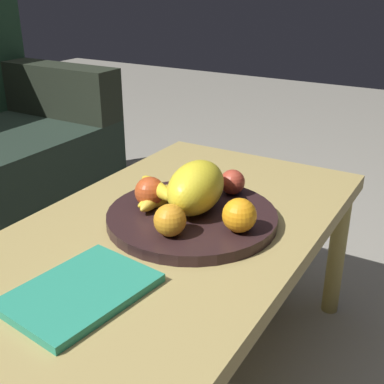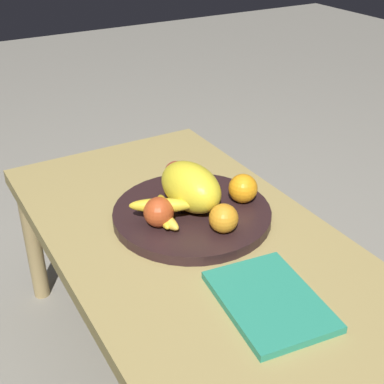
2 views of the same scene
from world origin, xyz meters
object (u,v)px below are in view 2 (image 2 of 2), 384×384
Objects in this scene: apple_left at (159,212)px; orange_front at (224,218)px; coffee_table at (190,249)px; melon_large_front at (191,187)px; banana_bunch at (161,211)px; magazine at (269,301)px; orange_left at (243,188)px; apple_front at (176,173)px; fruit_bowl at (192,214)px.

orange_front is at bearing -129.23° from apple_left.
melon_large_front is at bearing -31.84° from coffee_table.
banana_bunch is at bearing 100.36° from melon_large_front.
magazine is at bearing -169.90° from banana_bunch.
coffee_table is 0.30m from magazine.
orange_front is at bearing 127.69° from orange_left.
orange_front is at bearing -2.95° from magazine.
apple_left is 0.02m from banana_bunch.
orange_front is 0.93× the size of orange_left.
orange_left is 1.18× the size of apple_front.
orange_front is 0.15m from orange_left.
melon_large_front is 2.75× the size of orange_front.
apple_front is (0.14, -0.03, 0.04)m from fruit_bowl.
coffee_table is at bearing 37.66° from orange_front.
banana_bunch is (0.11, 0.10, -0.01)m from orange_front.
apple_front is at bearing -12.84° from fruit_bowl.
apple_front reaches higher than fruit_bowl.
banana_bunch is at bearing -42.93° from apple_left.
orange_left reaches higher than coffee_table.
orange_front is (-0.12, -0.02, 0.05)m from fruit_bowl.
apple_left reaches higher than apple_front.
apple_left reaches higher than magazine.
fruit_bowl reaches higher than magazine.
orange_left reaches higher than orange_front.
apple_front reaches higher than magazine.
apple_front is at bearing -39.06° from banana_bunch.
fruit_bowl is 5.47× the size of apple_left.
apple_front reaches higher than coffee_table.
orange_left is (-0.04, -0.13, -0.02)m from melon_large_front.
magazine is (-0.34, -0.06, -0.04)m from banana_bunch.
apple_front is at bearing -3.60° from orange_front.
coffee_table is 0.13m from apple_left.
fruit_bowl is 0.14m from orange_left.
orange_left is 0.45× the size of banana_bunch.
magazine is (-0.49, 0.06, -0.05)m from apple_front.
fruit_bowl is 0.13m from orange_front.
coffee_table is 4.37× the size of magazine.
fruit_bowl is at bearing 2.98° from magazine.
fruit_bowl is at bearing -78.38° from apple_left.
magazine is at bearing 175.53° from melon_large_front.
orange_front reaches higher than magazine.
apple_left is at bearing 137.07° from banana_bunch.
apple_left is 0.28× the size of magazine.
melon_large_front reaches higher than fruit_bowl.
apple_front is (0.17, 0.10, -0.01)m from orange_left.
apple_left is at bearing 107.45° from melon_large_front.
orange_left is (-0.03, -0.13, 0.05)m from fruit_bowl.
melon_large_front reaches higher than banana_bunch.
banana_bunch is at bearing 42.20° from orange_front.
banana_bunch is (0.02, 0.22, -0.01)m from orange_left.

